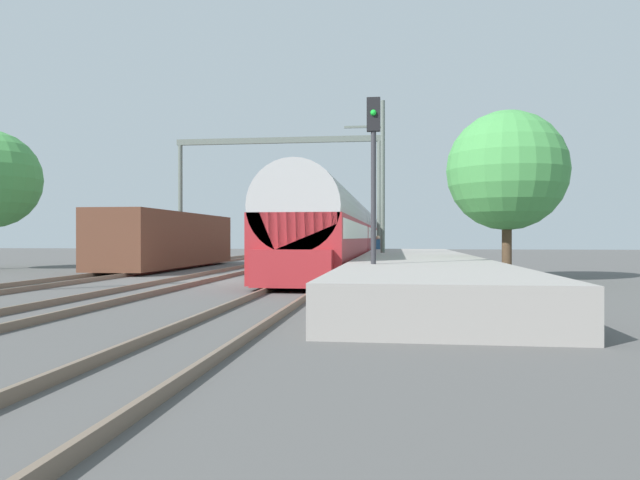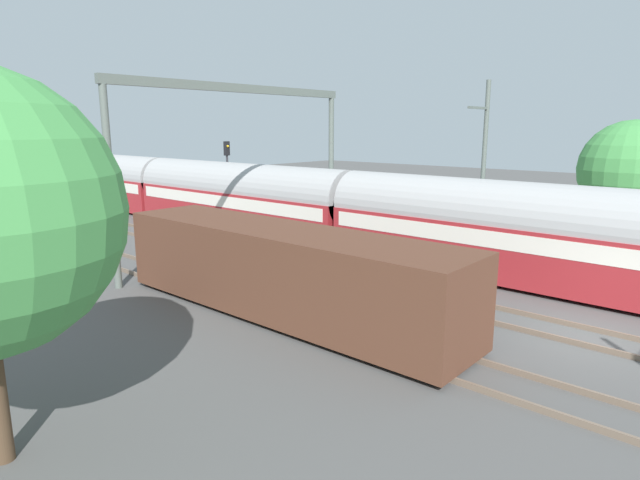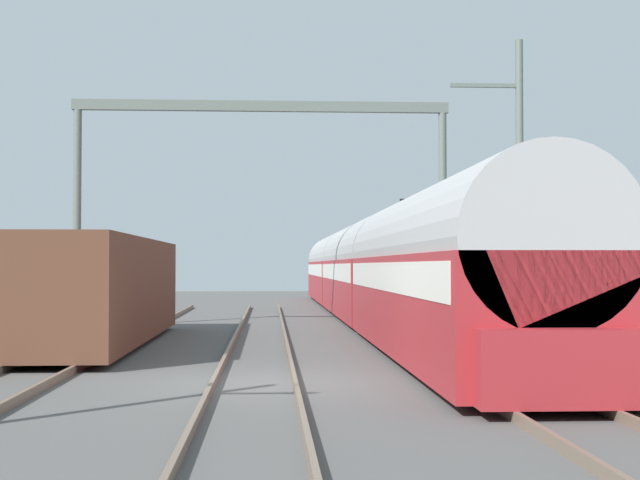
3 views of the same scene
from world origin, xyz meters
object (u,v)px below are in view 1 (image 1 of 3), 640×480
Objects in this scene: freight_car at (169,240)px; catenary_gantry at (278,172)px; railway_signal_near at (374,170)px; railway_signal_far at (381,216)px; person_crossing at (378,247)px; passenger_train at (353,232)px.

catenary_gantry is (4.33, 6.86, 4.20)m from freight_car.
railway_signal_far is (-0.49, 28.88, -0.14)m from railway_signal_near.
person_crossing is 7.81m from catenary_gantry.
railway_signal_near is 1.05× the size of railway_signal_far.
railway_signal_far is at bearing 54.29° from catenary_gantry.
catenary_gantry is (-6.74, 20.19, 2.26)m from railway_signal_near.
person_crossing is at bearing -70.99° from passenger_train.
freight_car is 9.13m from catenary_gantry.
catenary_gantry is at bearing -125.71° from railway_signal_far.
railway_signal_near is at bearing -71.55° from catenary_gantry.
freight_car is 2.43× the size of railway_signal_near.
passenger_train is 28.44× the size of person_crossing.
catenary_gantry is at bearing -129.36° from passenger_train.
railway_signal_far is at bearing 175.88° from person_crossing.
railway_signal_near is (2.41, -25.47, 1.44)m from passenger_train.
person_crossing is (1.94, -5.64, -0.94)m from passenger_train.
railway_signal_far is (-0.02, 9.05, 2.24)m from person_crossing.
catenary_gantry is (-6.27, 0.36, 4.64)m from person_crossing.
freight_car is at bearing -125.50° from passenger_train.
freight_car reaches higher than person_crossing.
catenary_gantry reaches higher than passenger_train.
passenger_train reaches higher than person_crossing.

